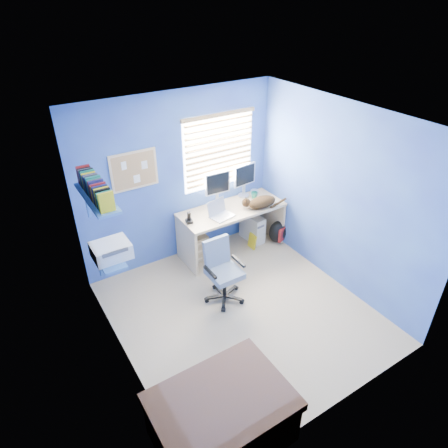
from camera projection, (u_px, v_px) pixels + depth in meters
floor at (241, 312)px, 5.17m from camera, size 3.00×3.20×0.00m
ceiling at (247, 122)px, 3.86m from camera, size 3.00×3.20×0.00m
wall_back at (179, 180)px, 5.67m from camera, size 3.00×0.01×2.50m
wall_front at (351, 316)px, 3.36m from camera, size 3.00×0.01×2.50m
wall_left at (115, 275)px, 3.83m from camera, size 0.01×3.20×2.50m
wall_right at (338, 198)px, 5.20m from camera, size 0.01×3.20×2.50m
desk at (232, 229)px, 6.18m from camera, size 1.62×0.65×0.74m
laptop at (222, 210)px, 5.72m from camera, size 0.38×0.32×0.22m
monitor_left at (217, 189)px, 5.95m from camera, size 0.41×0.14×0.54m
monitor_right at (244, 180)px, 6.21m from camera, size 0.41×0.16×0.54m
phone at (189, 217)px, 5.60m from camera, size 0.11×0.13×0.17m
mug at (254, 195)px, 6.26m from camera, size 0.10×0.09×0.10m
cd_spindle at (255, 192)px, 6.38m from camera, size 0.13×0.13×0.07m
cat at (262, 202)px, 5.99m from camera, size 0.53×0.40×0.17m
tower_pc at (252, 228)px, 6.50m from camera, size 0.23×0.45×0.45m
drawer_boxes at (195, 247)px, 6.07m from camera, size 0.35×0.28×0.41m
yellow_book at (252, 241)px, 6.35m from camera, size 0.03×0.17×0.24m
backpack at (278, 232)px, 6.46m from camera, size 0.40×0.35×0.38m
bed_corner at (222, 418)px, 3.61m from camera, size 1.16×0.83×0.56m
office_chair at (223, 278)px, 5.25m from camera, size 0.50×0.50×0.86m
window_blinds at (219, 151)px, 5.79m from camera, size 1.15×0.05×1.10m
corkboard at (134, 170)px, 5.20m from camera, size 0.64×0.02×0.52m
wall_shelves at (103, 221)px, 4.34m from camera, size 0.42×0.90×1.05m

